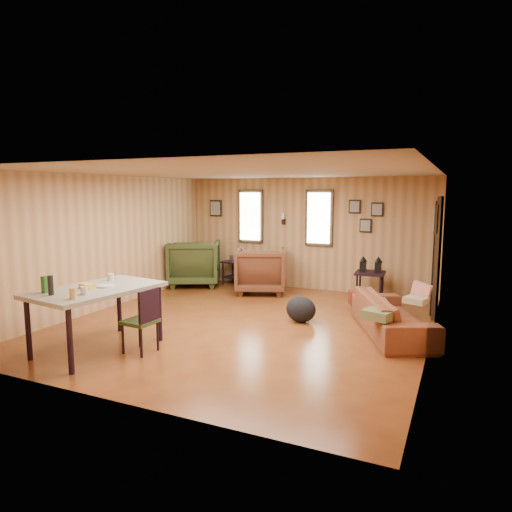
{
  "coord_description": "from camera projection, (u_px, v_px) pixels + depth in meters",
  "views": [
    {
      "loc": [
        3.09,
        -6.38,
        2.1
      ],
      "look_at": [
        0.0,
        0.4,
        1.05
      ],
      "focal_mm": 32.0,
      "sensor_mm": 36.0,
      "label": 1
    }
  ],
  "objects": [
    {
      "name": "room",
      "position": [
        262.0,
        248.0,
        7.32
      ],
      "size": [
        5.54,
        6.04,
        2.44
      ],
      "color": "brown",
      "rests_on": "ground"
    },
    {
      "name": "sofa",
      "position": [
        392.0,
        309.0,
        6.73
      ],
      "size": [
        1.35,
        2.04,
        0.77
      ],
      "primitive_type": "imported",
      "rotation": [
        0.0,
        0.0,
        2.0
      ],
      "color": "brown",
      "rests_on": "ground"
    },
    {
      "name": "recliner_brown",
      "position": [
        261.0,
        268.0,
        9.52
      ],
      "size": [
        1.28,
        1.24,
        1.04
      ],
      "primitive_type": "imported",
      "rotation": [
        0.0,
        0.0,
        3.51
      ],
      "color": "#522B18",
      "rests_on": "ground"
    },
    {
      "name": "recliner_green",
      "position": [
        194.0,
        261.0,
        10.26
      ],
      "size": [
        1.44,
        1.4,
        1.13
      ],
      "primitive_type": "imported",
      "rotation": [
        0.0,
        0.0,
        -2.69
      ],
      "color": "#303B1B",
      "rests_on": "ground"
    },
    {
      "name": "end_table",
      "position": [
        236.0,
        268.0,
        10.41
      ],
      "size": [
        0.58,
        0.55,
        0.66
      ],
      "rotation": [
        0.0,
        0.0,
        -0.16
      ],
      "color": "black",
      "rests_on": "ground"
    },
    {
      "name": "side_table",
      "position": [
        370.0,
        270.0,
        8.79
      ],
      "size": [
        0.58,
        0.58,
        0.87
      ],
      "rotation": [
        0.0,
        0.0,
        0.07
      ],
      "color": "black",
      "rests_on": "ground"
    },
    {
      "name": "cooler",
      "position": [
        359.0,
        298.0,
        8.57
      ],
      "size": [
        0.42,
        0.37,
        0.25
      ],
      "rotation": [
        0.0,
        0.0,
        0.41
      ],
      "color": "maroon",
      "rests_on": "ground"
    },
    {
      "name": "backpack",
      "position": [
        301.0,
        309.0,
        7.39
      ],
      "size": [
        0.58,
        0.49,
        0.42
      ],
      "rotation": [
        0.0,
        0.0,
        -0.3
      ],
      "color": "black",
      "rests_on": "ground"
    },
    {
      "name": "sofa_pillows",
      "position": [
        400.0,
        305.0,
        6.54
      ],
      "size": [
        0.82,
        1.63,
        0.33
      ],
      "rotation": [
        0.0,
        0.0,
        -0.32
      ],
      "color": "brown",
      "rests_on": "sofa"
    },
    {
      "name": "dining_table",
      "position": [
        95.0,
        293.0,
        6.01
      ],
      "size": [
        1.22,
        1.79,
        1.09
      ],
      "rotation": [
        0.0,
        0.0,
        -0.14
      ],
      "color": "gray",
      "rests_on": "ground"
    },
    {
      "name": "dining_chair",
      "position": [
        144.0,
        317.0,
        5.93
      ],
      "size": [
        0.41,
        0.41,
        0.86
      ],
      "rotation": [
        0.0,
        0.0,
        -0.06
      ],
      "color": "#303B1B",
      "rests_on": "ground"
    }
  ]
}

